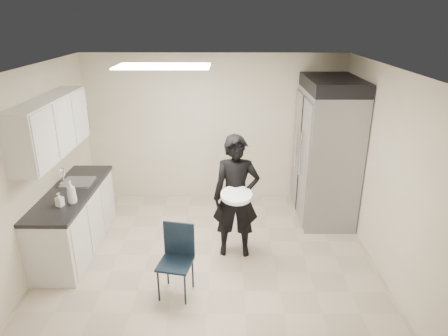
{
  "coord_description": "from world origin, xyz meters",
  "views": [
    {
      "loc": [
        0.23,
        -4.82,
        3.2
      ],
      "look_at": [
        0.18,
        0.2,
        1.25
      ],
      "focal_mm": 32.0,
      "sensor_mm": 36.0,
      "label": 1
    }
  ],
  "objects_px": {
    "lower_counter": "(75,221)",
    "man_tuxedo": "(236,197)",
    "commercial_fridge": "(326,156)",
    "folding_chair": "(175,264)"
  },
  "relations": [
    {
      "from": "lower_counter",
      "to": "man_tuxedo",
      "type": "xyz_separation_m",
      "value": [
        2.3,
        -0.11,
        0.44
      ]
    },
    {
      "from": "lower_counter",
      "to": "man_tuxedo",
      "type": "height_order",
      "value": "man_tuxedo"
    },
    {
      "from": "folding_chair",
      "to": "man_tuxedo",
      "type": "relative_size",
      "value": 0.49
    },
    {
      "from": "folding_chair",
      "to": "commercial_fridge",
      "type": "bearing_deg",
      "value": 54.74
    },
    {
      "from": "man_tuxedo",
      "to": "lower_counter",
      "type": "bearing_deg",
      "value": 177.35
    },
    {
      "from": "commercial_fridge",
      "to": "folding_chair",
      "type": "distance_m",
      "value": 3.12
    },
    {
      "from": "lower_counter",
      "to": "commercial_fridge",
      "type": "relative_size",
      "value": 0.9
    },
    {
      "from": "lower_counter",
      "to": "folding_chair",
      "type": "xyz_separation_m",
      "value": [
        1.56,
        -1.03,
        0.0
      ]
    },
    {
      "from": "lower_counter",
      "to": "commercial_fridge",
      "type": "bearing_deg",
      "value": 15.88
    },
    {
      "from": "lower_counter",
      "to": "folding_chair",
      "type": "distance_m",
      "value": 1.87
    }
  ]
}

